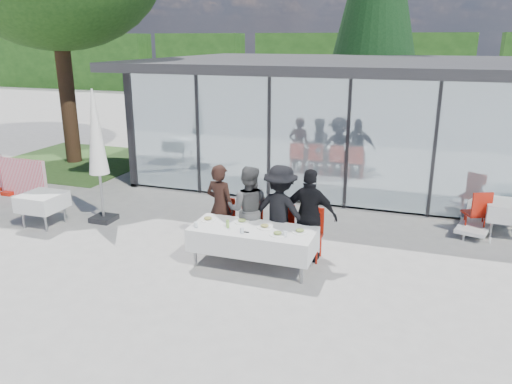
% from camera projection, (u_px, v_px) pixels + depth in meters
% --- Properties ---
extents(ground, '(90.00, 90.00, 0.00)m').
position_uv_depth(ground, '(249.00, 273.00, 8.94)').
color(ground, '#9A9792').
rests_on(ground, ground).
extents(pavilion, '(14.80, 8.80, 3.44)m').
position_uv_depth(pavilion, '(403.00, 103.00, 15.06)').
color(pavilion, gray).
rests_on(pavilion, ground).
extents(treeline, '(62.50, 2.00, 4.40)m').
position_uv_depth(treeline, '(360.00, 66.00, 34.21)').
color(treeline, '#193D13').
rests_on(treeline, ground).
extents(dining_table, '(2.26, 0.96, 0.75)m').
position_uv_depth(dining_table, '(253.00, 239.00, 9.03)').
color(dining_table, silver).
rests_on(dining_table, ground).
extents(diner_a, '(0.75, 0.75, 1.71)m').
position_uv_depth(diner_a, '(220.00, 207.00, 9.78)').
color(diner_a, black).
rests_on(diner_a, ground).
extents(diner_chair_a, '(0.44, 0.44, 0.97)m').
position_uv_depth(diner_chair_a, '(223.00, 220.00, 9.99)').
color(diner_chair_a, '#AC190B').
rests_on(diner_chair_a, ground).
extents(diner_b, '(0.97, 0.97, 1.73)m').
position_uv_depth(diner_b, '(248.00, 210.00, 9.60)').
color(diner_b, '#505050').
rests_on(diner_b, ground).
extents(diner_chair_b, '(0.44, 0.44, 0.97)m').
position_uv_depth(diner_chair_b, '(250.00, 223.00, 9.81)').
color(diner_chair_b, '#AC190B').
rests_on(diner_chair_b, ground).
extents(diner_c, '(1.33, 1.33, 1.79)m').
position_uv_depth(diner_c, '(280.00, 212.00, 9.39)').
color(diner_c, black).
rests_on(diner_c, ground).
extents(diner_chair_c, '(0.44, 0.44, 0.97)m').
position_uv_depth(diner_chair_c, '(282.00, 227.00, 9.61)').
color(diner_chair_c, '#AC190B').
rests_on(diner_chair_c, ground).
extents(diner_d, '(1.12, 1.12, 1.77)m').
position_uv_depth(diner_d, '(310.00, 216.00, 9.21)').
color(diner_d, black).
rests_on(diner_d, ground).
extents(diner_chair_d, '(0.44, 0.44, 0.97)m').
position_uv_depth(diner_chair_d, '(311.00, 231.00, 9.43)').
color(diner_chair_d, '#AC190B').
rests_on(diner_chair_d, ground).
extents(plate_a, '(0.29, 0.29, 0.07)m').
position_uv_depth(plate_a, '(208.00, 219.00, 9.36)').
color(plate_a, white).
rests_on(plate_a, dining_table).
extents(plate_b, '(0.29, 0.29, 0.07)m').
position_uv_depth(plate_b, '(242.00, 221.00, 9.25)').
color(plate_b, white).
rests_on(plate_b, dining_table).
extents(plate_c, '(0.29, 0.29, 0.07)m').
position_uv_depth(plate_c, '(265.00, 226.00, 8.99)').
color(plate_c, white).
rests_on(plate_c, dining_table).
extents(plate_d, '(0.29, 0.29, 0.07)m').
position_uv_depth(plate_d, '(300.00, 231.00, 8.77)').
color(plate_d, white).
rests_on(plate_d, dining_table).
extents(plate_extra, '(0.29, 0.29, 0.07)m').
position_uv_depth(plate_extra, '(278.00, 234.00, 8.65)').
color(plate_extra, white).
rests_on(plate_extra, dining_table).
extents(juice_bottle, '(0.06, 0.06, 0.14)m').
position_uv_depth(juice_bottle, '(228.00, 224.00, 8.98)').
color(juice_bottle, '#7FB24A').
rests_on(juice_bottle, dining_table).
extents(drinking_glasses, '(1.71, 0.17, 0.10)m').
position_uv_depth(drinking_glasses, '(240.00, 229.00, 8.78)').
color(drinking_glasses, silver).
rests_on(drinking_glasses, dining_table).
extents(folded_eyeglasses, '(0.14, 0.03, 0.01)m').
position_uv_depth(folded_eyeglasses, '(245.00, 232.00, 8.78)').
color(folded_eyeglasses, black).
rests_on(folded_eyeglasses, dining_table).
extents(spare_table_left, '(0.86, 0.86, 0.74)m').
position_uv_depth(spare_table_left, '(42.00, 202.00, 11.05)').
color(spare_table_left, silver).
rests_on(spare_table_left, ground).
extents(spare_table_right, '(0.86, 0.86, 0.74)m').
position_uv_depth(spare_table_right, '(507.00, 211.00, 10.47)').
color(spare_table_right, silver).
rests_on(spare_table_right, ground).
extents(spare_chair_b, '(0.59, 0.59, 0.97)m').
position_uv_depth(spare_chair_b, '(478.00, 211.00, 10.51)').
color(spare_chair_b, '#AC190B').
rests_on(spare_chair_b, ground).
extents(market_umbrella, '(0.50, 0.50, 3.00)m').
position_uv_depth(market_umbrella, '(96.00, 140.00, 10.91)').
color(market_umbrella, black).
rests_on(market_umbrella, ground).
extents(lounger, '(0.92, 1.44, 0.72)m').
position_uv_depth(lounger, '(477.00, 219.00, 10.83)').
color(lounger, white).
rests_on(lounger, ground).
extents(grass_patch, '(5.00, 5.00, 0.02)m').
position_uv_depth(grass_patch, '(75.00, 161.00, 17.00)').
color(grass_patch, '#385926').
rests_on(grass_patch, ground).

